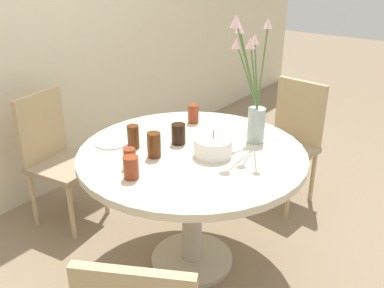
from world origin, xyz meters
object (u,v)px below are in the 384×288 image
side_plate (112,143)px  drink_glass_4 (178,134)px  chair_right_flank (56,152)px  drink_glass_5 (133,137)px  drink_glass_3 (130,158)px  birthday_cake (213,147)px  drink_glass_1 (154,145)px  drink_glass_0 (131,167)px  flower_vase (253,96)px  chair_left_flank (290,137)px  drink_glass_2 (193,114)px

side_plate → drink_glass_4: 0.38m
chair_right_flank → side_plate: (-0.03, -0.61, 0.25)m
chair_right_flank → drink_glass_5: bearing=-98.8°
drink_glass_3 → birthday_cake: bearing=-34.2°
drink_glass_1 → drink_glass_5: drink_glass_1 is taller
chair_right_flank → drink_glass_0: 1.05m
drink_glass_0 → flower_vase: bearing=-18.3°
drink_glass_1 → drink_glass_0: bearing=-164.3°
drink_glass_3 → drink_glass_5: bearing=39.9°
drink_glass_4 → drink_glass_3: bearing=178.6°
chair_left_flank → flower_vase: flower_vase is taller
birthday_cake → drink_glass_5: bearing=114.6°
chair_right_flank → birthday_cake: (0.18, -1.14, 0.29)m
drink_glass_2 → drink_glass_3: (-0.68, -0.12, -0.01)m
chair_left_flank → drink_glass_5: bearing=-102.1°
side_plate → drink_glass_4: (0.23, -0.30, 0.05)m
chair_right_flank → birthday_cake: bearing=-89.7°
birthday_cake → drink_glass_4: (0.01, 0.24, 0.01)m
birthday_cake → flower_vase: (0.27, -0.07, 0.22)m
chair_right_flank → drink_glass_1: 0.96m
drink_glass_0 → drink_glass_4: drink_glass_4 is taller
flower_vase → drink_glass_1: flower_vase is taller
drink_glass_1 → chair_left_flank: bearing=-10.6°
birthday_cake → drink_glass_0: size_ratio=1.85×
side_plate → flower_vase: bearing=-50.8°
drink_glass_0 → drink_glass_5: 0.35m
flower_vase → drink_glass_2: (0.04, 0.44, -0.21)m
drink_glass_0 → drink_glass_2: size_ratio=0.95×
side_plate → drink_glass_1: 0.31m
chair_left_flank → drink_glass_0: chair_left_flank is taller
side_plate → drink_glass_1: drink_glass_1 is taller
birthday_cake → drink_glass_2: bearing=49.4°
birthday_cake → flower_vase: flower_vase is taller
birthday_cake → drink_glass_0: 0.47m
side_plate → drink_glass_5: (0.04, -0.14, 0.06)m
birthday_cake → drink_glass_0: birthday_cake is taller
chair_right_flank → flower_vase: size_ratio=1.26×
chair_left_flank → flower_vase: bearing=-77.9°
side_plate → drink_glass_5: 0.15m
drink_glass_0 → drink_glass_3: size_ratio=1.07×
drink_glass_2 → chair_right_flank: bearing=122.7°
drink_glass_4 → drink_glass_2: bearing=22.7°
chair_right_flank → drink_glass_2: chair_right_flank is taller
drink_glass_4 → drink_glass_1: bearing=-178.5°
chair_right_flank → side_plate: size_ratio=4.78×
drink_glass_4 → chair_left_flank: bearing=-13.0°
chair_left_flank → drink_glass_0: size_ratio=8.18×
flower_vase → side_plate: bearing=129.2°
chair_right_flank → drink_glass_5: (0.00, -0.74, 0.31)m
birthday_cake → drink_glass_4: size_ratio=1.77×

